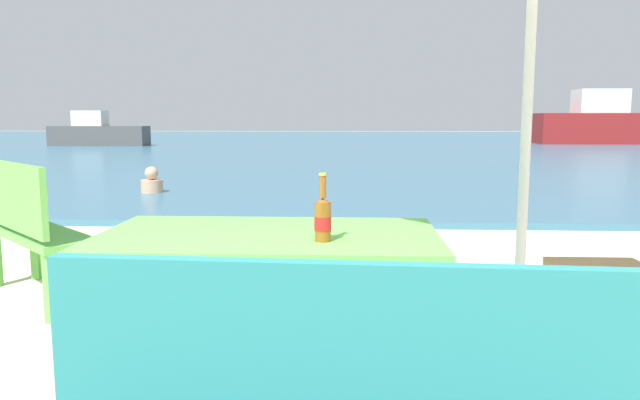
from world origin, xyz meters
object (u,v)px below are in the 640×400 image
beer_bottle_amber (323,217)px  bench_green_left (28,222)px  picnic_table_green (269,259)px  side_table_wood (604,307)px  swimmer_person (152,182)px  boat_sailboat (610,124)px  boat_fishing_trawler (98,133)px

beer_bottle_amber → bench_green_left: 2.61m
bench_green_left → picnic_table_green: bearing=-37.8°
side_table_wood → swimmer_person: 7.72m
picnic_table_green → side_table_wood: picnic_table_green is taller
beer_bottle_amber → bench_green_left: size_ratio=0.24×
beer_bottle_amber → boat_sailboat: 29.12m
bench_green_left → boat_sailboat: bearing=59.9°
picnic_table_green → beer_bottle_amber: (0.23, -0.16, 0.20)m
bench_green_left → boat_sailboat: 28.68m
picnic_table_green → side_table_wood: bearing=12.9°
swimmer_person → boat_sailboat: bearing=51.7°
side_table_wood → picnic_table_green: bearing=-167.1°
beer_bottle_amber → swimmer_person: beer_bottle_amber is taller
boat_fishing_trawler → swimmer_person: bearing=-64.3°
beer_bottle_amber → swimmer_person: size_ratio=0.65×
boat_fishing_trawler → boat_sailboat: (23.21, 3.11, 0.37)m
bench_green_left → swimmer_person: size_ratio=2.73×
side_table_wood → bench_green_left: 3.52m
picnic_table_green → boat_sailboat: size_ratio=0.20×
side_table_wood → boat_sailboat: (11.04, 25.86, 0.64)m
picnic_table_green → beer_bottle_amber: size_ratio=5.28×
picnic_table_green → boat_fishing_trawler: bearing=114.7°
bench_green_left → boat_fishing_trawler: size_ratio=0.27×
beer_bottle_amber → side_table_wood: beer_bottle_amber is taller
picnic_table_green → boat_fishing_trawler: size_ratio=0.34×
beer_bottle_amber → swimmer_person: bearing=113.5°
side_table_wood → bench_green_left: (-3.35, 1.06, 0.19)m
boat_sailboat → beer_bottle_amber: bearing=-115.1°
picnic_table_green → beer_bottle_amber: bearing=-35.0°
side_table_wood → boat_fishing_trawler: boat_fishing_trawler is taller
picnic_table_green → swimmer_person: 7.32m
boat_fishing_trawler → picnic_table_green: bearing=-65.3°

